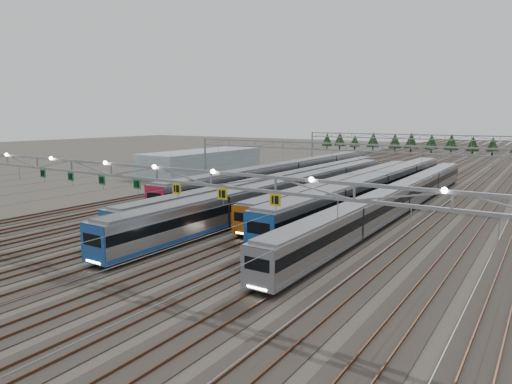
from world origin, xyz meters
The scene contains 13 objects.
ground centered at (0.00, 0.00, 0.00)m, with size 400.00×400.00×0.00m, color #47423A.
track_bed centered at (0.00, 100.00, 1.49)m, with size 54.00×260.00×5.42m.
train_a centered at (-11.25, 42.86, 2.28)m, with size 3.10×64.90×4.05m.
train_b centered at (-6.75, 34.51, 1.92)m, with size 2.56×68.60×3.33m.
train_c centered at (-2.25, 26.59, 2.10)m, with size 2.84×62.97×3.70m.
train_d centered at (2.25, 35.01, 1.94)m, with size 2.60×52.49×3.38m.
train_e centered at (6.75, 34.79, 2.25)m, with size 3.06×60.26×3.99m.
train_f centered at (11.25, 29.74, 1.97)m, with size 2.64×64.41×3.44m.
gantry_near centered at (-0.05, -0.12, 7.09)m, with size 56.36×0.61×8.08m.
gantry_mid centered at (0.00, 40.00, 6.39)m, with size 56.36×0.36×8.00m.
gantry_far centered at (0.00, 85.00, 6.39)m, with size 56.36×0.36×8.00m.
west_shed centered at (-36.37, 49.12, 2.39)m, with size 10.00×30.00×4.78m, color #8FA3AB.
treeline centered at (2.25, 130.38, 4.23)m, with size 100.10×5.60×7.02m.
Camera 1 is at (26.80, -26.26, 11.81)m, focal length 32.00 mm.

